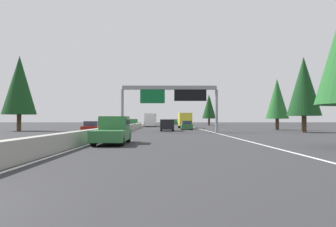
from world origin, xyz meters
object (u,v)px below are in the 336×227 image
pickup_mid_center (175,122)px  oncoming_near (93,128)px  conifer_right_near (304,86)px  pickup_mid_right (113,130)px  sedan_far_left (153,123)px  sedan_near_right (174,122)px  minivan_far_center (167,124)px  conifer_right_mid (277,99)px  conifer_right_far (209,106)px  bus_near_center (151,120)px  box_truck_distant_a (185,120)px  sedan_far_right (187,126)px  sign_gantry_overhead (171,95)px  oncoming_far (134,123)px  conifer_left_near (19,85)px

pickup_mid_center → oncoming_near: 80.55m
conifer_right_near → pickup_mid_right: bearing=133.0°
sedan_far_left → sedan_near_right: (26.36, -7.03, 0.00)m
minivan_far_center → conifer_right_mid: size_ratio=0.60×
pickup_mid_center → conifer_right_far: size_ratio=0.61×
bus_near_center → box_truck_distant_a: (-14.93, -7.37, -0.11)m
bus_near_center → conifer_right_mid: conifer_right_mid is taller
minivan_far_center → bus_near_center: size_ratio=0.43×
minivan_far_center → sedan_far_right: (6.02, -3.28, -0.27)m
sedan_far_left → pickup_mid_center: 17.09m
sign_gantry_overhead → conifer_right_mid: conifer_right_mid is taller
pickup_mid_right → pickup_mid_center: size_ratio=1.00×
oncoming_far → conifer_right_near: size_ratio=0.57×
sign_gantry_overhead → sedan_far_left: (59.27, 4.31, -4.16)m
minivan_far_center → sedan_far_left: minivan_far_center is taller
sedan_far_left → conifer_right_far: (-4.73, -16.61, 4.93)m
sedan_near_right → pickup_mid_center: pickup_mid_center is taller
minivan_far_center → pickup_mid_center: 69.50m
box_truck_distant_a → minivan_far_center: bearing=168.1°
pickup_mid_right → conifer_left_near: bearing=34.3°
sedan_far_right → conifer_right_mid: (-1.37, -14.54, 4.33)m
sedan_far_right → oncoming_near: size_ratio=1.00×
sign_gantry_overhead → pickup_mid_right: bearing=168.2°
pickup_mid_right → oncoming_near: 16.52m
minivan_far_center → conifer_right_far: size_ratio=0.54×
minivan_far_center → oncoming_near: (-10.25, 8.64, -0.27)m
sedan_far_left → oncoming_near: (-64.09, 4.80, 0.00)m
sedan_far_left → oncoming_near: size_ratio=1.00×
sign_gantry_overhead → minivan_far_center: 6.70m
pickup_mid_right → conifer_right_far: (75.17, -16.61, 4.70)m
minivan_far_center → oncoming_far: oncoming_far is taller
sedan_near_right → conifer_left_near: size_ratio=0.40×
pickup_mid_right → conifer_right_near: (20.08, -21.53, 5.04)m
box_truck_distant_a → conifer_right_far: 33.34m
sedan_near_right → conifer_left_near: (-80.24, 24.81, 6.03)m
sign_gantry_overhead → pickup_mid_center: sign_gantry_overhead is taller
bus_near_center → box_truck_distant_a: bearing=-153.7°
sign_gantry_overhead → oncoming_near: bearing=117.9°
sign_gantry_overhead → sedan_near_right: (85.63, -2.72, -4.16)m
sign_gantry_overhead → oncoming_near: 11.12m
conifer_right_mid → conifer_left_near: bearing=96.8°
sedan_near_right → conifer_left_near: bearing=162.8°
bus_near_center → box_truck_distant_a: 16.65m
sign_gantry_overhead → conifer_right_mid: (10.08, -17.35, 0.18)m
sign_gantry_overhead → conifer_left_near: (5.38, 22.08, 1.87)m
sedan_far_right → conifer_right_near: bearing=-129.8°
box_truck_distant_a → sedan_near_right: (62.90, 0.45, -0.93)m
sedan_far_right → box_truck_distant_a: size_ratio=0.52×
bus_near_center → sedan_far_left: bus_near_center is taller
sedan_far_left → box_truck_distant_a: box_truck_distant_a is taller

